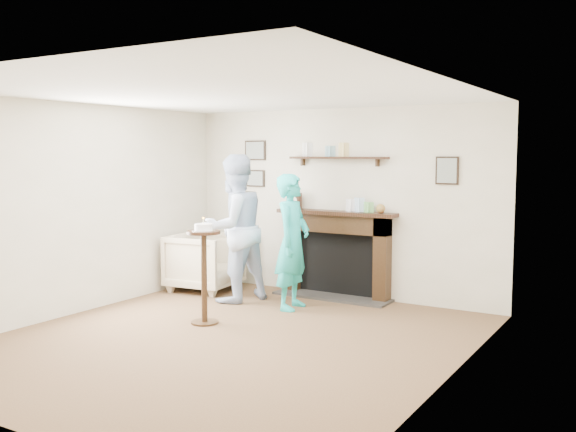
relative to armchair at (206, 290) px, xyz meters
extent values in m
plane|color=brown|center=(1.74, -1.80, 0.00)|extent=(5.00, 5.00, 0.00)
cube|color=beige|center=(1.74, 0.70, 1.25)|extent=(4.50, 0.04, 2.50)
cube|color=beige|center=(-0.51, -1.80, 1.25)|extent=(0.04, 5.00, 2.50)
cube|color=beige|center=(3.99, -1.80, 1.25)|extent=(0.04, 5.00, 2.50)
cube|color=white|center=(1.74, -1.80, 2.50)|extent=(4.50, 5.00, 0.04)
cube|color=black|center=(1.08, 0.60, 0.55)|extent=(0.18, 0.20, 1.10)
cube|color=black|center=(2.40, 0.60, 0.55)|extent=(0.18, 0.20, 1.10)
cube|color=black|center=(1.74, 0.60, 0.98)|extent=(1.50, 0.20, 0.24)
cube|color=black|center=(1.74, 0.67, 0.43)|extent=(1.14, 0.06, 0.86)
cube|color=#312E2B|center=(1.74, 0.48, 0.01)|extent=(1.60, 0.44, 0.03)
cube|color=black|center=(1.74, 0.57, 1.12)|extent=(1.68, 0.26, 0.05)
cube|color=black|center=(1.74, 0.63, 1.85)|extent=(1.40, 0.15, 0.03)
cube|color=black|center=(0.39, 0.69, 1.95)|extent=(0.34, 0.03, 0.28)
cube|color=black|center=(0.39, 0.69, 1.55)|extent=(0.30, 0.03, 0.24)
cube|color=black|center=(3.19, 0.69, 1.70)|extent=(0.28, 0.03, 0.34)
cube|color=black|center=(1.12, 0.57, 1.26)|extent=(0.16, 0.09, 0.22)
cylinder|color=white|center=(1.12, 0.53, 1.27)|extent=(0.11, 0.01, 0.11)
sphere|color=green|center=(2.38, 0.57, 1.21)|extent=(0.12, 0.12, 0.12)
imported|color=#C4B291|center=(0.00, 0.00, 0.00)|extent=(0.98, 0.96, 0.81)
imported|color=#A5B5CE|center=(0.73, -0.32, 0.00)|extent=(0.97, 1.10, 1.90)
imported|color=teal|center=(1.59, -0.28, 0.00)|extent=(0.48, 0.65, 1.66)
cylinder|color=black|center=(1.10, -1.40, 0.01)|extent=(0.31, 0.31, 0.02)
cylinder|color=black|center=(1.10, -1.40, 0.52)|extent=(0.07, 0.07, 0.99)
cylinder|color=black|center=(1.10, -1.40, 1.03)|extent=(0.38, 0.38, 0.03)
cylinder|color=silver|center=(1.10, -1.40, 1.05)|extent=(0.25, 0.25, 0.01)
cylinder|color=white|center=(1.10, -1.40, 1.09)|extent=(0.20, 0.20, 0.07)
cylinder|color=#F9E99D|center=(1.10, -1.40, 1.16)|extent=(0.01, 0.01, 0.06)
sphere|color=orange|center=(1.10, -1.40, 1.19)|extent=(0.02, 0.02, 0.02)
camera|label=1|loc=(5.56, -6.96, 1.90)|focal=40.00mm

